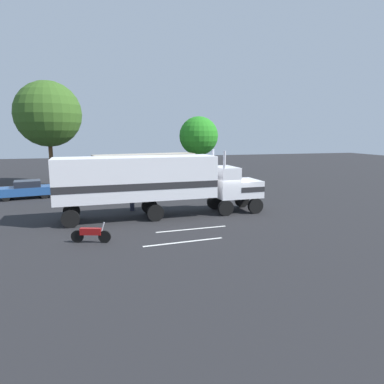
# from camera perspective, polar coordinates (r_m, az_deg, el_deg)

# --- Properties ---
(ground_plane) EXTENTS (120.00, 120.00, 0.00)m
(ground_plane) POSITION_cam_1_polar(r_m,az_deg,el_deg) (25.11, 6.22, -3.39)
(ground_plane) COLOR #232326
(lane_stripe_near) EXTENTS (4.40, 0.42, 0.01)m
(lane_stripe_near) POSITION_cam_1_polar(r_m,az_deg,el_deg) (20.73, -0.05, -6.17)
(lane_stripe_near) COLOR silver
(lane_stripe_near) RESTS_ON ground_plane
(lane_stripe_mid) EXTENTS (4.40, 0.53, 0.01)m
(lane_stripe_mid) POSITION_cam_1_polar(r_m,az_deg,el_deg) (18.39, -1.37, -8.28)
(lane_stripe_mid) COLOR silver
(lane_stripe_mid) RESTS_ON ground_plane
(semi_truck) EXTENTS (14.26, 3.42, 4.50)m
(semi_truck) POSITION_cam_1_polar(r_m,az_deg,el_deg) (23.33, -6.42, 1.90)
(semi_truck) COLOR white
(semi_truck) RESTS_ON ground_plane
(person_bystander) EXTENTS (0.37, 0.48, 1.63)m
(person_bystander) POSITION_cam_1_polar(r_m,az_deg,el_deg) (25.75, -9.91, -1.11)
(person_bystander) COLOR #2D3347
(person_bystander) RESTS_ON ground_plane
(parked_bus) EXTENTS (11.28, 4.50, 3.40)m
(parked_bus) POSITION_cam_1_polar(r_m,az_deg,el_deg) (37.98, -7.77, 4.24)
(parked_bus) COLOR #BFB29E
(parked_bus) RESTS_ON ground_plane
(parked_car) EXTENTS (4.64, 2.52, 1.57)m
(parked_car) POSITION_cam_1_polar(r_m,az_deg,el_deg) (33.47, -25.80, 0.41)
(parked_car) COLOR #234C8C
(parked_car) RESTS_ON ground_plane
(motorcycle) EXTENTS (2.05, 0.71, 1.12)m
(motorcycle) POSITION_cam_1_polar(r_m,az_deg,el_deg) (18.93, -16.38, -6.66)
(motorcycle) COLOR black
(motorcycle) RESTS_ON ground_plane
(tree_left) EXTENTS (7.02, 7.02, 11.18)m
(tree_left) POSITION_cam_1_polar(r_m,az_deg,el_deg) (41.00, -22.73, 11.81)
(tree_left) COLOR brown
(tree_left) RESTS_ON ground_plane
(tree_center) EXTENTS (4.95, 4.95, 7.74)m
(tree_center) POSITION_cam_1_polar(r_m,az_deg,el_deg) (44.50, 1.11, 9.24)
(tree_center) COLOR brown
(tree_center) RESTS_ON ground_plane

